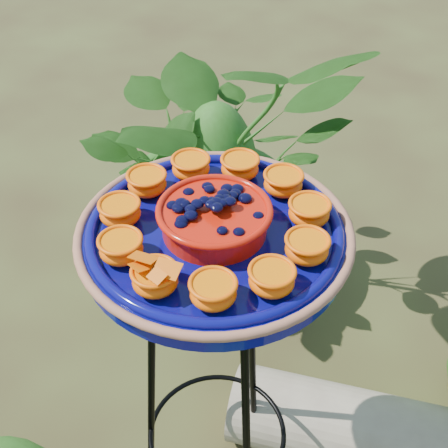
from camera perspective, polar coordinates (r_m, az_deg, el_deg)
The scene contains 4 objects.
tripod_stand at distance 1.31m, azimuth -0.70°, elevation -13.38°, with size 0.33×0.34×0.87m.
feeder_dish at distance 1.03m, azimuth -0.87°, elevation -0.64°, with size 0.46×0.46×0.10m.
driftwood_log at distance 1.76m, azimuth 11.65°, elevation -17.83°, with size 0.21×0.21×0.64m, color tan.
shrub_back_left at distance 1.98m, azimuth -0.70°, elevation 5.84°, with size 0.83×0.72×0.92m, color #255115.
Camera 1 is at (0.39, -0.60, 1.58)m, focal length 50.00 mm.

